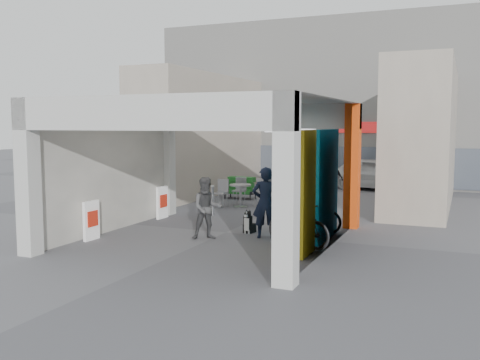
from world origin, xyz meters
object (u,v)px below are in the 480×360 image
at_px(man_with_dog, 265,203).
at_px(man_crates, 329,179).
at_px(bicycle_front, 307,214).
at_px(bicycle_rear, 298,225).
at_px(border_collie, 249,224).
at_px(produce_stand, 240,190).
at_px(man_elderly, 310,198).
at_px(white_van, 375,174).
at_px(cafe_set, 240,196).
at_px(man_back_turned, 207,208).

relative_size(man_with_dog, man_crates, 1.04).
bearing_deg(man_crates, bicycle_front, 88.07).
relative_size(man_crates, bicycle_rear, 0.99).
bearing_deg(border_collie, bicycle_rear, -21.92).
xyz_separation_m(produce_stand, man_elderly, (4.13, -4.62, 0.50)).
bearing_deg(border_collie, produce_stand, 124.77).
height_order(bicycle_rear, white_van, white_van).
xyz_separation_m(man_crates, bicycle_rear, (1.05, -7.44, -0.35)).
xyz_separation_m(man_elderly, bicycle_front, (0.14, -0.80, -0.33)).
distance_m(cafe_set, man_with_dog, 5.59).
relative_size(man_crates, white_van, 0.41).
height_order(man_with_dog, bicycle_front, man_with_dog).
xyz_separation_m(cafe_set, border_collie, (2.12, -4.46, -0.09)).
xyz_separation_m(produce_stand, man_with_dog, (3.47, -6.55, 0.58)).
height_order(man_back_turned, man_elderly, man_elderly).
xyz_separation_m(border_collie, man_with_dog, (0.62, -0.38, 0.66)).
bearing_deg(produce_stand, white_van, 48.57).
bearing_deg(man_elderly, produce_stand, 113.01).
bearing_deg(man_back_turned, border_collie, 23.79).
relative_size(man_with_dog, man_back_turned, 1.16).
relative_size(border_collie, man_with_dog, 0.35).
relative_size(produce_stand, bicycle_front, 0.68).
bearing_deg(man_back_turned, man_elderly, 19.67).
bearing_deg(cafe_set, man_with_dog, -60.50).
relative_size(border_collie, bicycle_front, 0.34).
distance_m(cafe_set, white_van, 7.73).
relative_size(border_collie, man_elderly, 0.39).
xyz_separation_m(cafe_set, man_elderly, (3.40, -2.91, 0.49)).
relative_size(cafe_set, man_back_turned, 1.02).
relative_size(border_collie, man_crates, 0.37).
bearing_deg(border_collie, man_back_turned, -112.83).
bearing_deg(white_van, man_back_turned, -176.33).
bearing_deg(bicycle_rear, man_crates, 27.93).
distance_m(cafe_set, bicycle_rear, 6.71).
relative_size(man_elderly, bicycle_rear, 0.92).
distance_m(produce_stand, bicycle_front, 6.90).
bearing_deg(man_with_dog, white_van, -116.99).
distance_m(bicycle_rear, white_van, 12.28).
height_order(man_with_dog, man_back_turned, man_with_dog).
relative_size(man_with_dog, bicycle_rear, 1.02).
bearing_deg(produce_stand, man_elderly, -48.19).
bearing_deg(produce_stand, man_with_dog, -62.11).
height_order(produce_stand, bicycle_rear, bicycle_rear).
distance_m(man_elderly, bicycle_rear, 2.66).
xyz_separation_m(cafe_set, bicycle_front, (3.54, -3.71, 0.15)).
bearing_deg(cafe_set, man_elderly, -40.52).
distance_m(man_with_dog, man_elderly, 2.04).
xyz_separation_m(produce_stand, white_van, (4.45, 5.05, 0.40)).
bearing_deg(man_elderly, bicycle_rear, -99.71).
bearing_deg(man_crates, white_van, -110.71).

